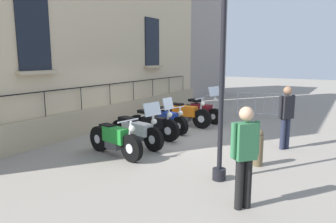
# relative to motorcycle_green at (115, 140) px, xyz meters

# --- Properties ---
(ground_plane) EXTENTS (60.00, 60.00, 0.00)m
(ground_plane) POSITION_rel_motorcycle_green_xyz_m (0.09, 2.53, -0.43)
(ground_plane) COLOR gray
(building_facade) EXTENTS (0.82, 13.15, 8.93)m
(building_facade) POSITION_rel_motorcycle_green_xyz_m (-2.78, 2.53, 3.90)
(building_facade) COLOR #C6B28E
(building_facade) RESTS_ON ground_plane
(motorcycle_green) EXTENTS (2.01, 0.73, 1.03)m
(motorcycle_green) POSITION_rel_motorcycle_green_xyz_m (0.00, 0.00, 0.00)
(motorcycle_green) COLOR black
(motorcycle_green) RESTS_ON ground_plane
(motorcycle_white) EXTENTS (2.11, 0.82, 1.34)m
(motorcycle_white) POSITION_rel_motorcycle_green_xyz_m (-0.08, 1.01, 0.01)
(motorcycle_white) COLOR black
(motorcycle_white) RESTS_ON ground_plane
(motorcycle_black) EXTENTS (1.95, 0.55, 1.34)m
(motorcycle_black) POSITION_rel_motorcycle_green_xyz_m (-0.14, 1.98, -0.00)
(motorcycle_black) COLOR black
(motorcycle_black) RESTS_ON ground_plane
(motorcycle_blue) EXTENTS (1.88, 0.79, 0.93)m
(motorcycle_blue) POSITION_rel_motorcycle_green_xyz_m (-0.24, 3.01, -0.04)
(motorcycle_blue) COLOR black
(motorcycle_blue) RESTS_ON ground_plane
(motorcycle_orange) EXTENTS (2.23, 0.67, 1.10)m
(motorcycle_orange) POSITION_rel_motorcycle_green_xyz_m (-0.17, 4.06, 0.02)
(motorcycle_orange) COLOR black
(motorcycle_orange) RESTS_ON ground_plane
(motorcycle_maroon) EXTENTS (1.96, 0.89, 1.44)m
(motorcycle_maroon) POSITION_rel_motorcycle_green_xyz_m (0.04, 5.13, 0.00)
(motorcycle_maroon) COLOR black
(motorcycle_maroon) RESTS_ON ground_plane
(crowd_barrier) EXTENTS (1.87, 0.37, 1.05)m
(crowd_barrier) POSITION_rel_motorcycle_green_xyz_m (1.77, 7.22, 0.13)
(crowd_barrier) COLOR #B7B7BF
(crowd_barrier) RESTS_ON ground_plane
(bollard) EXTENTS (0.22, 0.22, 0.89)m
(bollard) POSITION_rel_motorcycle_green_xyz_m (3.37, 1.18, 0.01)
(bollard) COLOR brown
(bollard) RESTS_ON ground_plane
(pedestrian_standing) EXTENTS (0.38, 0.45, 1.76)m
(pedestrian_standing) POSITION_rel_motorcycle_green_xyz_m (3.63, 2.93, 0.56)
(pedestrian_standing) COLOR #23283D
(pedestrian_standing) RESTS_ON ground_plane
(pedestrian_walking) EXTENTS (0.40, 0.43, 1.76)m
(pedestrian_walking) POSITION_rel_motorcycle_green_xyz_m (3.73, -1.07, 0.56)
(pedestrian_walking) COLOR black
(pedestrian_walking) RESTS_ON ground_plane
(distant_building) EXTENTS (3.29, 5.51, 7.09)m
(distant_building) POSITION_rel_motorcycle_green_xyz_m (-4.54, 12.62, 3.11)
(distant_building) COLOR gray
(distant_building) RESTS_ON ground_plane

